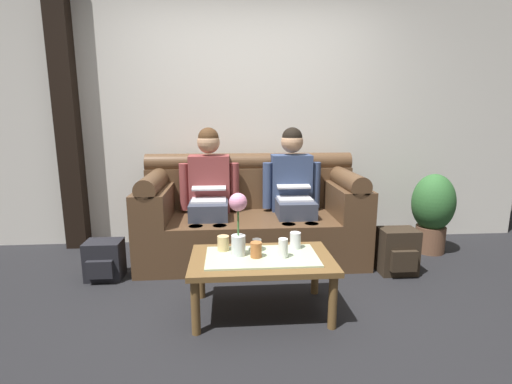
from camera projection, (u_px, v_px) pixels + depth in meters
name	position (u px, v px, depth m)	size (l,w,h in m)	color
ground_plane	(263.00, 319.00, 2.47)	(14.00, 14.00, 0.00)	black
back_wall_patterned	(248.00, 104.00, 3.85)	(6.00, 0.12, 2.90)	silver
timber_pillar	(66.00, 103.00, 3.60)	(0.20, 0.20, 2.90)	black
couch	(251.00, 218.00, 3.54)	(2.03, 0.88, 0.96)	#513823
person_left	(209.00, 189.00, 3.45)	(0.56, 0.67, 1.22)	#383D4C
person_right	(293.00, 188.00, 3.51)	(0.56, 0.67, 1.22)	#383D4C
coffee_table	(262.00, 264.00, 2.50)	(0.95, 0.58, 0.41)	brown
flower_vase	(238.00, 221.00, 2.45)	(0.12, 0.12, 0.43)	silver
cup_near_left	(223.00, 243.00, 2.58)	(0.08, 0.08, 0.10)	#DBB77A
cup_near_right	(283.00, 248.00, 2.45)	(0.06, 0.06, 0.13)	white
cup_far_center	(295.00, 240.00, 2.62)	(0.08, 0.08, 0.12)	silver
cup_far_left	(256.00, 250.00, 2.46)	(0.08, 0.08, 0.10)	#B26633
cup_far_right	(257.00, 245.00, 2.59)	(0.06, 0.06, 0.08)	white
backpack_left	(104.00, 260.00, 3.06)	(0.29, 0.26, 0.32)	black
backpack_right	(398.00, 252.00, 3.17)	(0.31, 0.27, 0.39)	#2D2319
potted_plant	(433.00, 209.00, 3.63)	(0.40, 0.40, 0.78)	brown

